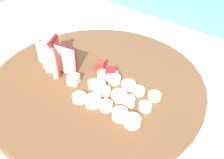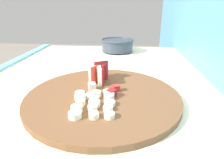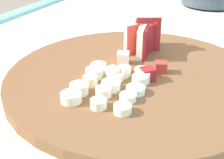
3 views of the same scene
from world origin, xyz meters
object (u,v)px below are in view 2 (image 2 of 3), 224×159
(apple_dice_pile, at_px, (103,92))
(banana_slice_rows, at_px, (92,103))
(cutting_board, at_px, (103,97))
(apple_wedge_fan, at_px, (100,72))
(ceramic_bowl, at_px, (117,45))

(apple_dice_pile, distance_m, banana_slice_rows, 0.06)
(cutting_board, height_order, banana_slice_rows, banana_slice_rows)
(apple_wedge_fan, height_order, apple_dice_pile, apple_wedge_fan)
(banana_slice_rows, bearing_deg, apple_wedge_fan, -178.47)
(apple_wedge_fan, xyz_separation_m, ceramic_bowl, (-0.48, 0.03, -0.01))
(cutting_board, relative_size, ceramic_bowl, 2.33)
(cutting_board, bearing_deg, apple_wedge_fan, -167.04)
(cutting_board, xyz_separation_m, banana_slice_rows, (0.07, -0.02, 0.01))
(cutting_board, relative_size, banana_slice_rows, 2.96)
(apple_wedge_fan, bearing_deg, banana_slice_rows, 1.53)
(cutting_board, relative_size, apple_dice_pile, 4.44)
(cutting_board, distance_m, banana_slice_rows, 0.07)
(apple_wedge_fan, bearing_deg, cutting_board, 12.96)
(apple_wedge_fan, relative_size, ceramic_bowl, 0.52)
(banana_slice_rows, height_order, ceramic_bowl, ceramic_bowl)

